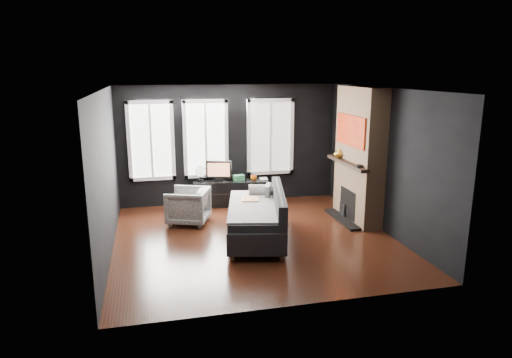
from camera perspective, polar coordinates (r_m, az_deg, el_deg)
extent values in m
plane|color=black|center=(8.44, -0.20, -7.46)|extent=(5.00, 5.00, 0.00)
plane|color=white|center=(7.88, -0.21, 11.20)|extent=(5.00, 5.00, 0.00)
cube|color=black|center=(10.46, -3.31, 4.32)|extent=(5.00, 0.02, 2.70)
cube|color=black|center=(7.89, -18.19, 0.61)|extent=(0.02, 5.00, 2.70)
cube|color=black|center=(8.94, 15.61, 2.26)|extent=(0.02, 5.00, 2.70)
cube|color=gray|center=(8.83, 1.51, -1.90)|extent=(0.22, 0.38, 0.38)
imported|color=white|center=(9.23, -8.51, -3.15)|extent=(0.94, 0.97, 0.79)
imported|color=#CF5507|center=(10.31, -0.28, 0.22)|extent=(0.17, 0.16, 0.14)
imported|color=#C0B595|center=(10.41, 0.48, 0.62)|extent=(0.17, 0.04, 0.24)
cube|color=#2F7D47|center=(10.30, -2.16, 0.17)|extent=(0.25, 0.19, 0.13)
imported|color=gold|center=(9.68, 10.29, 3.22)|extent=(0.25, 0.26, 0.19)
cylinder|color=black|center=(8.80, 12.85, 1.59)|extent=(0.15, 0.15, 0.04)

